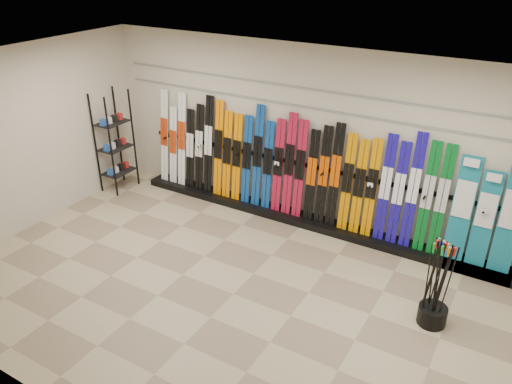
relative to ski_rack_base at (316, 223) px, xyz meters
The scene contains 12 objects.
floor 2.29m from the ski_rack_base, 95.64° to the right, with size 8.00×8.00×0.00m, color gray.
back_wall 1.47m from the ski_rack_base, 135.64° to the left, with size 8.00×8.00×0.00m, color beige.
left_wall 5.01m from the ski_rack_base, 151.65° to the right, with size 5.00×5.00×0.00m, color beige.
ceiling 3.73m from the ski_rack_base, 95.64° to the right, with size 8.00×8.00×0.00m, color silver.
ski_rack_base is the anchor object (origin of this frame).
skis 1.12m from the ski_rack_base, behind, with size 5.39×0.23×1.82m.
snowboards 2.68m from the ski_rack_base, ahead, with size 0.94×0.25×1.59m.
accessory_rack 4.12m from the ski_rack_base, behind, with size 0.40×0.60×1.95m, color black.
pole_bin 2.72m from the ski_rack_base, 33.07° to the right, with size 0.37×0.37×0.25m, color black.
ski_poles 2.75m from the ski_rack_base, 33.33° to the right, with size 0.33×0.25×1.18m.
slatwall_rail_0 1.96m from the ski_rack_base, 138.37° to the left, with size 7.60×0.02×0.03m, color gray.
slatwall_rail_1 2.26m from the ski_rack_base, 138.37° to the left, with size 7.60×0.02×0.03m, color gray.
Camera 1 is at (3.07, -4.63, 4.39)m, focal length 35.00 mm.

